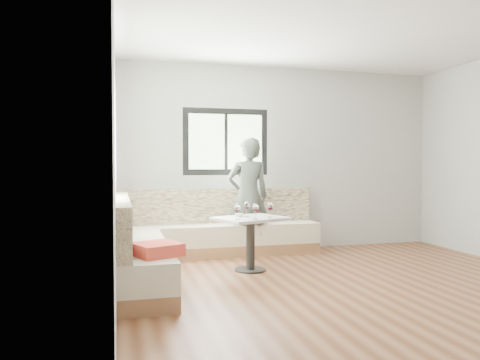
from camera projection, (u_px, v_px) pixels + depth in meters
name	position (u px, v px, depth m)	size (l,w,h in m)	color
room	(354.00, 155.00, 4.89)	(5.01, 5.01, 2.81)	brown
banquette	(189.00, 240.00, 6.03)	(2.90, 2.80, 0.95)	#8A6143
table	(250.00, 231.00, 5.77)	(0.98, 0.88, 0.66)	black
person	(248.00, 197.00, 6.70)	(0.62, 0.41, 1.70)	#464F48
olive_ramekin	(239.00, 215.00, 5.81)	(0.10, 0.10, 0.04)	white
wine_glass_a	(237.00, 209.00, 5.49)	(0.08, 0.08, 0.19)	white
wine_glass_b	(256.00, 208.00, 5.55)	(0.08, 0.08, 0.19)	white
wine_glass_c	(270.00, 207.00, 5.76)	(0.08, 0.08, 0.19)	white
wine_glass_d	(247.00, 206.00, 5.86)	(0.08, 0.08, 0.19)	white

